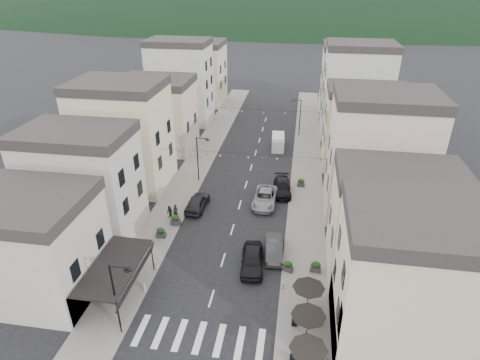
% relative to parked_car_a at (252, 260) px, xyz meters
% --- Properties ---
extents(sidewalk_left, '(4.00, 76.00, 0.12)m').
position_rel_parked_car_a_xyz_m(sidewalk_left, '(-10.30, 21.58, -0.78)').
color(sidewalk_left, slate).
rests_on(sidewalk_left, ground).
extents(sidewalk_right, '(4.00, 76.00, 0.12)m').
position_rel_parked_car_a_xyz_m(sidewalk_right, '(4.70, 21.58, -0.78)').
color(sidewalk_right, slate).
rests_on(sidewalk_right, ground).
extents(hill_backdrop, '(640.00, 360.00, 70.00)m').
position_rel_parked_car_a_xyz_m(hill_backdrop, '(-2.80, 289.58, -0.84)').
color(hill_backdrop, black).
rests_on(hill_backdrop, ground).
extents(boutique_building, '(12.00, 8.00, 8.00)m').
position_rel_parked_car_a_xyz_m(boutique_building, '(-18.30, -5.42, 3.16)').
color(boutique_building, '#A7A399').
rests_on(boutique_building, ground).
extents(bistro_building, '(10.00, 8.00, 10.00)m').
position_rel_parked_car_a_xyz_m(bistro_building, '(11.70, -6.42, 4.16)').
color(bistro_building, beige).
rests_on(bistro_building, ground).
extents(boutique_awning, '(3.77, 7.50, 3.28)m').
position_rel_parked_car_a_xyz_m(boutique_awning, '(-10.05, -5.42, 2.27)').
color(boutique_awning, black).
rests_on(boutique_awning, ground).
extents(buildings_row_left, '(10.20, 54.16, 14.00)m').
position_rel_parked_car_a_xyz_m(buildings_row_left, '(-17.30, 27.33, 5.28)').
color(buildings_row_left, '#A7A399').
rests_on(buildings_row_left, ground).
extents(buildings_row_right, '(10.20, 54.16, 14.50)m').
position_rel_parked_car_a_xyz_m(buildings_row_right, '(11.70, 26.17, 5.48)').
color(buildings_row_right, beige).
rests_on(buildings_row_right, ground).
extents(cafe_terrace, '(2.50, 8.10, 2.53)m').
position_rel_parked_car_a_xyz_m(cafe_terrace, '(4.90, -7.62, 1.51)').
color(cafe_terrace, black).
rests_on(cafe_terrace, ground).
extents(streetlamp_left_near, '(1.70, 0.56, 6.00)m').
position_rel_parked_car_a_xyz_m(streetlamp_left_near, '(-8.62, -8.42, 2.86)').
color(streetlamp_left_near, black).
rests_on(streetlamp_left_near, ground).
extents(streetlamp_left_far, '(1.70, 0.56, 6.00)m').
position_rel_parked_car_a_xyz_m(streetlamp_left_far, '(-8.62, 15.58, 2.86)').
color(streetlamp_left_far, black).
rests_on(streetlamp_left_far, ground).
extents(streetlamp_right_far, '(1.70, 0.56, 6.00)m').
position_rel_parked_car_a_xyz_m(streetlamp_right_far, '(3.02, 33.58, 2.86)').
color(streetlamp_right_far, black).
rests_on(streetlamp_right_far, ground).
extents(bollards, '(11.66, 10.26, 0.60)m').
position_rel_parked_car_a_xyz_m(bollards, '(-2.80, -4.92, -0.42)').
color(bollards, gray).
rests_on(bollards, ground).
extents(bunting_near, '(19.00, 0.28, 0.62)m').
position_rel_parked_car_a_xyz_m(bunting_near, '(-2.80, 11.58, 4.81)').
color(bunting_near, black).
rests_on(bunting_near, ground).
extents(bunting_far, '(19.00, 0.28, 0.62)m').
position_rel_parked_car_a_xyz_m(bunting_far, '(-2.80, 27.58, 4.81)').
color(bunting_far, black).
rests_on(bunting_far, ground).
extents(parked_car_a, '(2.42, 5.10, 1.68)m').
position_rel_parked_car_a_xyz_m(parked_car_a, '(0.00, 0.00, 0.00)').
color(parked_car_a, black).
rests_on(parked_car_a, ground).
extents(parked_car_b, '(1.95, 4.62, 1.48)m').
position_rel_parked_car_a_xyz_m(parked_car_b, '(1.80, 2.06, -0.10)').
color(parked_car_b, '#323234').
rests_on(parked_car_b, ground).
extents(parked_car_c, '(2.73, 5.68, 1.56)m').
position_rel_parked_car_a_xyz_m(parked_car_c, '(0.00, 11.28, -0.06)').
color(parked_car_c, gray).
rests_on(parked_car_c, ground).
extents(parked_car_d, '(2.55, 5.26, 1.48)m').
position_rel_parked_car_a_xyz_m(parked_car_d, '(1.80, 14.21, -0.10)').
color(parked_car_d, black).
rests_on(parked_car_d, ground).
extents(parked_car_e, '(2.15, 4.89, 1.64)m').
position_rel_parked_car_a_xyz_m(parked_car_e, '(-7.40, 9.07, -0.02)').
color(parked_car_e, black).
rests_on(parked_car_e, ground).
extents(delivery_van, '(2.10, 4.66, 2.18)m').
position_rel_parked_car_a_xyz_m(delivery_van, '(0.29, 27.88, 0.23)').
color(delivery_van, silver).
rests_on(delivery_van, ground).
extents(pedestrian_a, '(0.64, 0.45, 1.68)m').
position_rel_parked_car_a_xyz_m(pedestrian_a, '(-9.13, 6.54, 0.12)').
color(pedestrian_a, black).
rests_on(pedestrian_a, sidewalk_left).
extents(pedestrian_b, '(0.97, 0.94, 1.58)m').
position_rel_parked_car_a_xyz_m(pedestrian_b, '(-9.74, 6.34, 0.07)').
color(pedestrian_b, '#221F29').
rests_on(pedestrian_b, sidewalk_left).
extents(planter_la, '(1.00, 0.57, 1.09)m').
position_rel_parked_car_a_xyz_m(planter_la, '(-9.61, 3.02, -0.19)').
color(planter_la, '#313134').
rests_on(planter_la, sidewalk_left).
extents(planter_lb, '(1.06, 0.59, 1.18)m').
position_rel_parked_car_a_xyz_m(planter_lb, '(-8.80, 5.37, -0.15)').
color(planter_lb, '#333336').
rests_on(planter_lb, sidewalk_left).
extents(planter_ra, '(0.99, 0.60, 1.06)m').
position_rel_parked_car_a_xyz_m(planter_ra, '(5.63, 0.16, -0.21)').
color(planter_ra, '#2F2F31').
rests_on(planter_ra, sidewalk_right).
extents(planter_rb, '(1.02, 0.78, 1.02)m').
position_rel_parked_car_a_xyz_m(planter_rb, '(3.20, -0.11, -0.23)').
color(planter_rb, '#313033').
rests_on(planter_rb, sidewalk_right).
extents(planter_rc, '(0.93, 0.53, 1.02)m').
position_rel_parked_car_a_xyz_m(planter_rc, '(4.01, 15.98, -0.23)').
color(planter_rc, '#303032').
rests_on(planter_rc, sidewalk_right).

